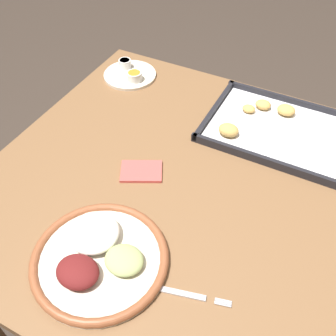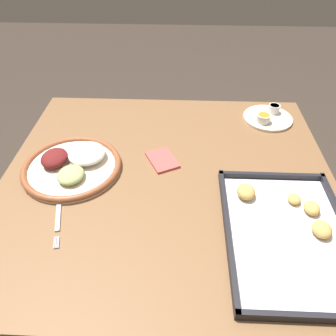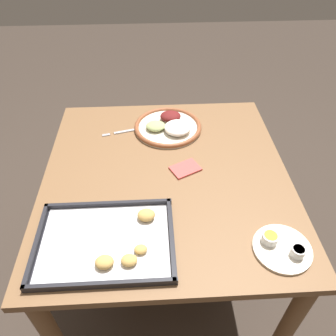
# 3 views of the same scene
# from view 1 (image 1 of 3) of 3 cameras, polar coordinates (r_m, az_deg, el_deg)

# --- Properties ---
(ground_plane) EXTENTS (8.00, 8.00, 0.00)m
(ground_plane) POSITION_cam_1_polar(r_m,az_deg,el_deg) (1.70, 0.22, -19.29)
(ground_plane) COLOR #382D26
(dining_table) EXTENTS (0.94, 1.00, 0.78)m
(dining_table) POSITION_cam_1_polar(r_m,az_deg,el_deg) (1.14, 0.31, -5.43)
(dining_table) COLOR brown
(dining_table) RESTS_ON ground_plane
(dinner_plate) EXTENTS (0.30, 0.30, 0.05)m
(dinner_plate) POSITION_cam_1_polar(r_m,az_deg,el_deg) (0.89, -10.02, -12.52)
(dinner_plate) COLOR beige
(dinner_plate) RESTS_ON dining_table
(fork) EXTENTS (0.20, 0.06, 0.00)m
(fork) POSITION_cam_1_polar(r_m,az_deg,el_deg) (0.85, 1.39, -17.62)
(fork) COLOR #B2B2B7
(fork) RESTS_ON dining_table
(saucer_plate) EXTENTS (0.18, 0.18, 0.04)m
(saucer_plate) POSITION_cam_1_polar(r_m,az_deg,el_deg) (1.41, -5.53, 13.48)
(saucer_plate) COLOR beige
(saucer_plate) RESTS_ON dining_table
(baking_tray) EXTENTS (0.44, 0.31, 0.04)m
(baking_tray) POSITION_cam_1_polar(r_m,az_deg,el_deg) (1.21, 15.38, 5.59)
(baking_tray) COLOR black
(baking_tray) RESTS_ON dining_table
(napkin) EXTENTS (0.13, 0.12, 0.01)m
(napkin) POSITION_cam_1_polar(r_m,az_deg,el_deg) (1.05, -3.89, -0.48)
(napkin) COLOR #CC4C47
(napkin) RESTS_ON dining_table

